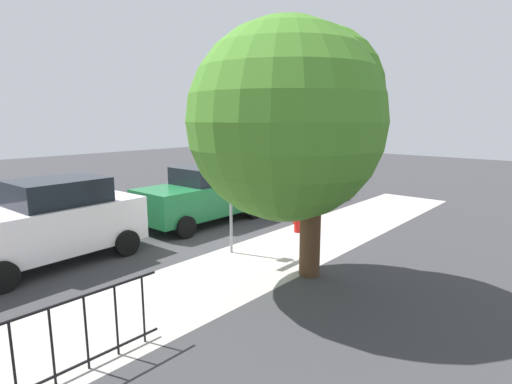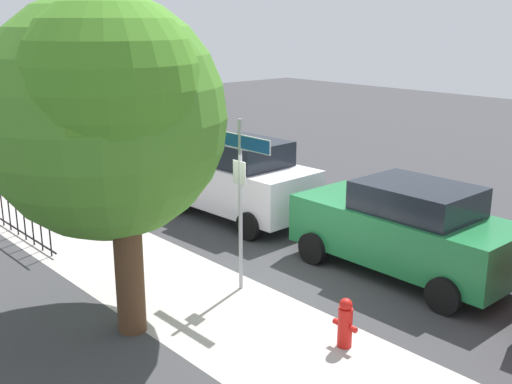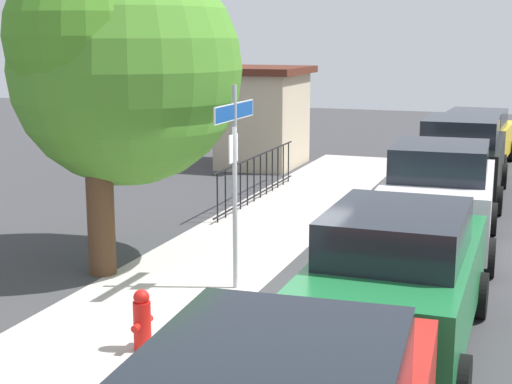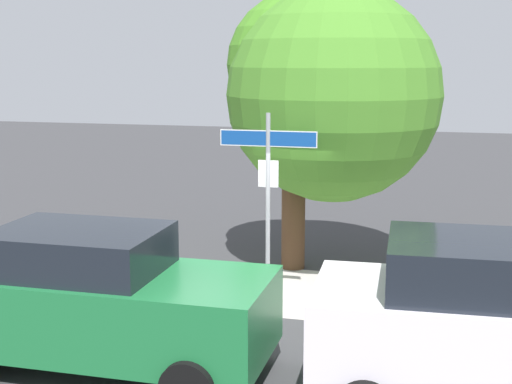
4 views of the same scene
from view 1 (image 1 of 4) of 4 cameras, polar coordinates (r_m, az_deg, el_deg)
The scene contains 8 objects.
ground_plane at distance 10.82m, azimuth -3.81°, elevation -7.65°, with size 60.00×60.00×0.00m, color #38383A.
sidewalk_strip at distance 8.64m, azimuth -7.07°, elevation -12.47°, with size 24.00×2.60×0.00m, color #B1A8A2.
street_sign at distance 9.84m, azimuth -3.63°, elevation 3.36°, with size 1.52×0.07×3.11m.
shade_tree at distance 7.96m, azimuth 5.91°, elevation 10.64°, with size 3.91×3.83×5.20m.
car_red at distance 16.63m, azimuth 4.97°, elevation 2.23°, with size 4.43×2.17×1.99m.
car_green at distance 13.07m, azimuth -7.33°, elevation -0.36°, with size 4.36×1.99×1.83m.
car_white at distance 10.49m, azimuth -26.97°, elevation -3.78°, with size 4.17×2.16×1.97m.
fire_hydrant at distance 12.04m, azimuth 5.95°, elevation -3.90°, with size 0.42×0.22×0.78m.
Camera 1 is at (7.29, 7.26, 3.35)m, focal length 28.27 mm.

